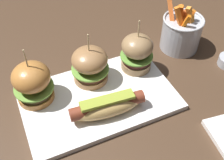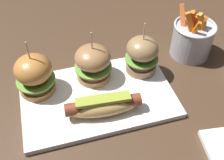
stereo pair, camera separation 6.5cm
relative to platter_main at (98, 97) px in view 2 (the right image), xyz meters
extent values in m
plane|color=#422D1E|center=(0.00, 0.00, -0.01)|extent=(3.00, 3.00, 0.00)
cube|color=white|center=(0.00, 0.00, 0.00)|extent=(0.36, 0.22, 0.01)
ellipsoid|color=tan|center=(0.00, -0.06, 0.03)|extent=(0.16, 0.06, 0.04)
cylinder|color=brown|center=(0.00, -0.06, 0.03)|extent=(0.17, 0.04, 0.03)
cube|color=olive|center=(0.00, -0.06, 0.05)|extent=(0.12, 0.04, 0.01)
cylinder|color=#B17134|center=(-0.13, 0.06, 0.02)|extent=(0.08, 0.08, 0.02)
cylinder|color=#3C2D17|center=(-0.13, 0.06, 0.03)|extent=(0.08, 0.08, 0.02)
cylinder|color=#6B9E3D|center=(-0.13, 0.06, 0.04)|extent=(0.09, 0.09, 0.00)
ellipsoid|color=#B17134|center=(-0.13, 0.06, 0.07)|extent=(0.09, 0.09, 0.06)
cylinder|color=tan|center=(-0.13, 0.06, 0.12)|extent=(0.00, 0.00, 0.06)
cylinder|color=olive|center=(0.01, 0.06, 0.02)|extent=(0.09, 0.09, 0.02)
cylinder|color=#563022|center=(0.01, 0.06, 0.03)|extent=(0.08, 0.08, 0.02)
cylinder|color=#6B9E3D|center=(0.01, 0.06, 0.04)|extent=(0.09, 0.09, 0.00)
ellipsoid|color=olive|center=(0.01, 0.06, 0.07)|extent=(0.09, 0.09, 0.06)
cylinder|color=tan|center=(0.01, 0.06, 0.11)|extent=(0.00, 0.00, 0.06)
cylinder|color=olive|center=(0.13, 0.06, 0.02)|extent=(0.08, 0.08, 0.02)
cylinder|color=#45201C|center=(0.13, 0.06, 0.04)|extent=(0.07, 0.07, 0.02)
cylinder|color=#609338|center=(0.13, 0.06, 0.05)|extent=(0.08, 0.08, 0.00)
ellipsoid|color=olive|center=(0.13, 0.06, 0.08)|extent=(0.08, 0.08, 0.06)
cylinder|color=tan|center=(0.13, 0.06, 0.12)|extent=(0.00, 0.00, 0.06)
cylinder|color=#A8AAB2|center=(0.29, 0.09, 0.04)|extent=(0.11, 0.11, 0.09)
torus|color=#B7BABF|center=(0.29, 0.09, 0.09)|extent=(0.11, 0.11, 0.01)
cube|color=orange|center=(0.30, 0.10, 0.08)|extent=(0.02, 0.01, 0.07)
cube|color=orange|center=(0.30, 0.09, 0.08)|extent=(0.04, 0.03, 0.07)
cube|color=orange|center=(0.30, 0.11, 0.08)|extent=(0.02, 0.04, 0.07)
cube|color=orange|center=(0.27, 0.08, 0.09)|extent=(0.04, 0.03, 0.09)
cube|color=orange|center=(0.28, 0.10, 0.09)|extent=(0.03, 0.02, 0.09)
cube|color=orange|center=(0.28, 0.07, 0.08)|extent=(0.02, 0.03, 0.07)
cube|color=orange|center=(0.28, 0.11, 0.08)|extent=(0.03, 0.03, 0.07)
cube|color=orange|center=(0.30, 0.08, 0.09)|extent=(0.04, 0.02, 0.09)
cube|color=orange|center=(0.26, 0.12, 0.09)|extent=(0.02, 0.06, 0.09)
cube|color=orange|center=(0.28, 0.09, 0.08)|extent=(0.03, 0.02, 0.06)
cube|color=orange|center=(0.31, 0.08, 0.08)|extent=(0.01, 0.03, 0.07)
camera|label=1|loc=(-0.15, -0.42, 0.51)|focal=45.37mm
camera|label=2|loc=(-0.09, -0.44, 0.51)|focal=45.37mm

